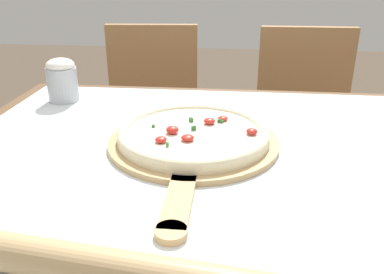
# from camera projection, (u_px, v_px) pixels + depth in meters

# --- Properties ---
(dining_table) EXTENTS (1.14, 0.99, 0.76)m
(dining_table) POSITION_uv_depth(u_px,v_px,m) (199.00, 206.00, 0.88)
(dining_table) COLOR brown
(dining_table) RESTS_ON ground_plane
(towel_cloth) EXTENTS (1.06, 0.91, 0.00)m
(towel_cloth) POSITION_uv_depth(u_px,v_px,m) (199.00, 157.00, 0.83)
(towel_cloth) COLOR silver
(towel_cloth) RESTS_ON dining_table
(pizza_peel) EXTENTS (0.37, 0.53, 0.01)m
(pizza_peel) POSITION_uv_depth(u_px,v_px,m) (193.00, 145.00, 0.86)
(pizza_peel) COLOR tan
(pizza_peel) RESTS_ON towel_cloth
(pizza) EXTENTS (0.33, 0.33, 0.04)m
(pizza) POSITION_uv_depth(u_px,v_px,m) (194.00, 134.00, 0.87)
(pizza) COLOR beige
(pizza) RESTS_ON pizza_peel
(rolling_pin) EXTENTS (0.46, 0.09, 0.05)m
(rolling_pin) POSITION_uv_depth(u_px,v_px,m) (133.00, 273.00, 0.48)
(rolling_pin) COLOR tan
(rolling_pin) RESTS_ON towel_cloth
(chair_left) EXTENTS (0.43, 0.43, 0.89)m
(chair_left) POSITION_uv_depth(u_px,v_px,m) (152.00, 118.00, 1.73)
(chair_left) COLOR #A37547
(chair_left) RESTS_ON ground_plane
(chair_right) EXTENTS (0.41, 0.41, 0.89)m
(chair_right) POSITION_uv_depth(u_px,v_px,m) (303.00, 124.00, 1.67)
(chair_right) COLOR #A37547
(chair_right) RESTS_ON ground_plane
(flour_cup) EXTENTS (0.08, 0.08, 0.12)m
(flour_cup) POSITION_uv_depth(u_px,v_px,m) (62.00, 80.00, 1.13)
(flour_cup) COLOR #B2B7BC
(flour_cup) RESTS_ON towel_cloth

